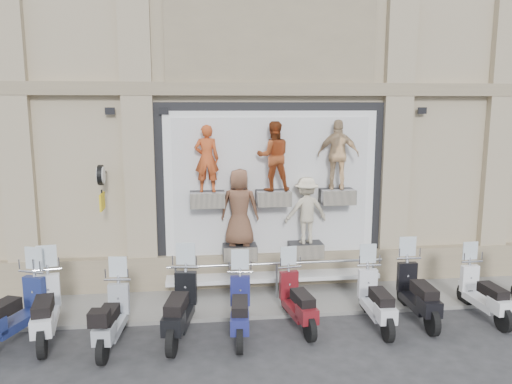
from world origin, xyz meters
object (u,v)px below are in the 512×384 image
(clock_sign_bracket, at_px, (101,182))
(scooter_g, at_px, (377,290))
(scooter_a, at_px, (12,300))
(scooter_d, at_px, (180,295))
(scooter_e, at_px, (240,298))
(scooter_i, at_px, (485,284))
(scooter_f, at_px, (298,291))
(guard_rail, at_px, (277,281))
(scooter_b, at_px, (45,298))
(scooter_c, at_px, (111,307))
(scooter_h, at_px, (418,283))

(clock_sign_bracket, bearing_deg, scooter_g, -19.66)
(scooter_a, relative_size, scooter_d, 0.99)
(scooter_e, bearing_deg, scooter_g, 7.98)
(scooter_d, xyz_separation_m, scooter_i, (6.38, 0.13, -0.10))
(scooter_f, bearing_deg, scooter_a, 172.22)
(scooter_a, bearing_deg, scooter_g, 20.49)
(guard_rail, relative_size, scooter_g, 2.63)
(scooter_d, bearing_deg, scooter_i, 10.89)
(guard_rail, relative_size, scooter_i, 2.72)
(scooter_a, height_order, scooter_b, scooter_b)
(scooter_b, height_order, scooter_e, scooter_b)
(scooter_d, distance_m, scooter_f, 2.38)
(clock_sign_bracket, xyz_separation_m, scooter_i, (8.12, -1.93, -2.05))
(guard_rail, distance_m, scooter_d, 2.72)
(scooter_e, xyz_separation_m, scooter_i, (5.22, 0.22, -0.03))
(scooter_d, xyz_separation_m, scooter_f, (2.37, 0.19, -0.09))
(scooter_e, height_order, scooter_g, scooter_e)
(scooter_a, relative_size, scooter_b, 1.00)
(scooter_b, xyz_separation_m, scooter_f, (4.93, -0.03, -0.08))
(scooter_c, distance_m, scooter_i, 7.65)
(clock_sign_bracket, height_order, scooter_a, clock_sign_bracket)
(guard_rail, distance_m, scooter_e, 1.99)
(scooter_b, relative_size, scooter_d, 0.99)
(guard_rail, height_order, scooter_b, scooter_b)
(scooter_h, bearing_deg, clock_sign_bracket, 166.15)
(guard_rail, distance_m, scooter_f, 1.45)
(scooter_f, bearing_deg, scooter_d, 176.41)
(scooter_h, height_order, scooter_i, scooter_h)
(scooter_c, height_order, scooter_e, scooter_e)
(scooter_a, bearing_deg, scooter_b, 27.80)
(scooter_c, xyz_separation_m, scooter_f, (3.63, 0.38, -0.01))
(scooter_c, relative_size, scooter_g, 0.99)
(scooter_g, relative_size, scooter_h, 0.96)
(clock_sign_bracket, relative_size, scooter_h, 0.51)
(scooter_b, xyz_separation_m, scooter_g, (6.53, -0.19, -0.07))
(clock_sign_bracket, bearing_deg, scooter_f, -24.54)
(scooter_a, bearing_deg, scooter_d, 18.72)
(scooter_d, bearing_deg, guard_rail, 46.11)
(scooter_c, relative_size, scooter_h, 0.95)
(clock_sign_bracket, relative_size, scooter_b, 0.49)
(scooter_h, bearing_deg, scooter_i, -1.43)
(scooter_a, relative_size, scooter_i, 1.12)
(scooter_d, bearing_deg, scooter_h, 12.13)
(scooter_f, bearing_deg, scooter_c, 177.94)
(scooter_c, xyz_separation_m, scooter_e, (2.42, 0.10, 0.01))
(scooter_b, xyz_separation_m, scooter_h, (7.50, -0.01, -0.03))
(guard_rail, bearing_deg, scooter_h, -26.57)
(guard_rail, xyz_separation_m, scooter_a, (-5.30, -1.44, 0.38))
(guard_rail, bearing_deg, scooter_i, -19.16)
(scooter_e, height_order, scooter_f, scooter_e)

